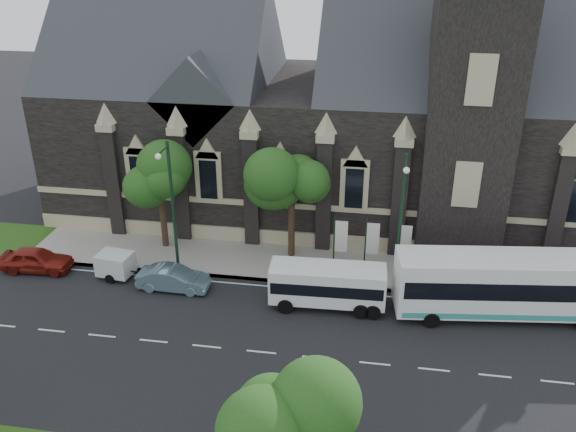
% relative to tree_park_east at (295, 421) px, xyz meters
% --- Properties ---
extents(ground, '(160.00, 160.00, 0.00)m').
position_rel_tree_park_east_xyz_m(ground, '(-6.18, 9.32, -4.62)').
color(ground, black).
rests_on(ground, ground).
extents(sidewalk, '(80.00, 5.00, 0.15)m').
position_rel_tree_park_east_xyz_m(sidewalk, '(-6.18, 18.82, -4.54)').
color(sidewalk, gray).
rests_on(sidewalk, ground).
extents(museum, '(40.00, 17.70, 29.90)m').
position_rel_tree_park_east_xyz_m(museum, '(-1.06, 28.10, 3.55)').
color(museum, black).
rests_on(museum, ground).
extents(tree_park_east, '(3.40, 3.40, 6.28)m').
position_rel_tree_park_east_xyz_m(tree_park_east, '(0.00, 0.00, 0.00)').
color(tree_park_east, black).
rests_on(tree_park_east, ground).
extents(tree_walk_right, '(4.08, 4.08, 7.80)m').
position_rel_tree_park_east_xyz_m(tree_walk_right, '(-2.96, 20.04, 1.20)').
color(tree_walk_right, black).
rests_on(tree_walk_right, ground).
extents(tree_walk_left, '(3.91, 3.91, 7.64)m').
position_rel_tree_park_east_xyz_m(tree_walk_left, '(-11.97, 20.03, 1.12)').
color(tree_walk_left, black).
rests_on(tree_walk_left, ground).
extents(street_lamp_near, '(0.36, 1.88, 9.00)m').
position_rel_tree_park_east_xyz_m(street_lamp_near, '(3.82, 16.42, 0.49)').
color(street_lamp_near, '#16311F').
rests_on(street_lamp_near, ground).
extents(street_lamp_mid, '(0.36, 1.88, 9.00)m').
position_rel_tree_park_east_xyz_m(street_lamp_mid, '(-10.18, 16.42, 0.49)').
color(street_lamp_mid, '#16311F').
rests_on(street_lamp_mid, ground).
extents(banner_flag_left, '(0.90, 0.10, 4.00)m').
position_rel_tree_park_east_xyz_m(banner_flag_left, '(0.11, 18.32, -2.24)').
color(banner_flag_left, '#16311F').
rests_on(banner_flag_left, ground).
extents(banner_flag_center, '(0.90, 0.10, 4.00)m').
position_rel_tree_park_east_xyz_m(banner_flag_center, '(2.11, 18.32, -2.24)').
color(banner_flag_center, '#16311F').
rests_on(banner_flag_center, ground).
extents(banner_flag_right, '(0.90, 0.10, 4.00)m').
position_rel_tree_park_east_xyz_m(banner_flag_right, '(4.11, 18.32, -2.24)').
color(banner_flag_right, '#16311F').
rests_on(banner_flag_right, ground).
extents(tour_coach, '(13.28, 4.33, 3.81)m').
position_rel_tree_park_east_xyz_m(tour_coach, '(10.24, 14.96, -2.55)').
color(tour_coach, white).
rests_on(tour_coach, ground).
extents(shuttle_bus, '(6.84, 2.63, 2.61)m').
position_rel_tree_park_east_xyz_m(shuttle_bus, '(-0.15, 14.27, -3.10)').
color(shuttle_bus, white).
rests_on(shuttle_bus, ground).
extents(box_trailer, '(3.18, 1.88, 1.66)m').
position_rel_tree_park_east_xyz_m(box_trailer, '(-13.94, 15.43, -3.68)').
color(box_trailer, silver).
rests_on(box_trailer, ground).
extents(sedan, '(4.51, 1.60, 1.48)m').
position_rel_tree_park_east_xyz_m(sedan, '(-9.80, 14.62, -3.88)').
color(sedan, slate).
rests_on(sedan, ground).
extents(car_far_red, '(4.75, 2.16, 1.58)m').
position_rel_tree_park_east_xyz_m(car_far_red, '(-19.42, 15.40, -3.83)').
color(car_far_red, maroon).
rests_on(car_far_red, ground).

